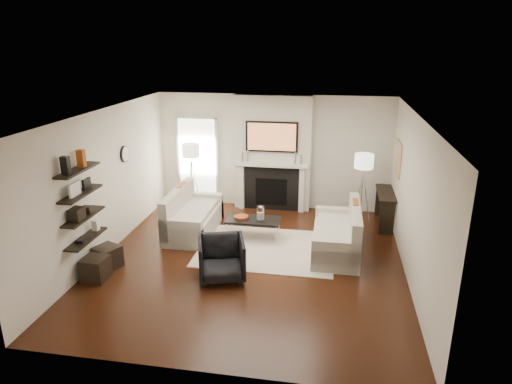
% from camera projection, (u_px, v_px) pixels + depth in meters
% --- Properties ---
extents(room_envelope, '(6.00, 6.00, 6.00)m').
position_uv_depth(room_envelope, '(250.00, 192.00, 7.97)').
color(room_envelope, black).
rests_on(room_envelope, ground).
extents(chimney_breast, '(1.80, 0.25, 2.70)m').
position_uv_depth(chimney_breast, '(272.00, 153.00, 10.66)').
color(chimney_breast, silver).
rests_on(chimney_breast, floor).
extents(fireplace_surround, '(1.30, 0.02, 1.04)m').
position_uv_depth(fireplace_surround, '(271.00, 189.00, 10.79)').
color(fireplace_surround, black).
rests_on(fireplace_surround, floor).
extents(firebox, '(0.75, 0.02, 0.65)m').
position_uv_depth(firebox, '(271.00, 192.00, 10.81)').
color(firebox, black).
rests_on(firebox, floor).
extents(mantel_pilaster_l, '(0.12, 0.08, 1.10)m').
position_uv_depth(mantel_pilaster_l, '(241.00, 187.00, 10.87)').
color(mantel_pilaster_l, white).
rests_on(mantel_pilaster_l, floor).
extents(mantel_pilaster_r, '(0.12, 0.08, 1.10)m').
position_uv_depth(mantel_pilaster_r, '(302.00, 190.00, 10.64)').
color(mantel_pilaster_r, white).
rests_on(mantel_pilaster_r, floor).
extents(mantel_shelf, '(1.70, 0.18, 0.07)m').
position_uv_depth(mantel_shelf, '(271.00, 165.00, 10.56)').
color(mantel_shelf, white).
rests_on(mantel_shelf, chimney_breast).
extents(tv_body, '(1.20, 0.06, 0.70)m').
position_uv_depth(tv_body, '(272.00, 137.00, 10.37)').
color(tv_body, black).
rests_on(tv_body, chimney_breast).
extents(tv_screen, '(1.10, 0.00, 0.62)m').
position_uv_depth(tv_screen, '(272.00, 137.00, 10.34)').
color(tv_screen, '#BF723F').
rests_on(tv_screen, tv_body).
extents(candlestick_l_tall, '(0.04, 0.04, 0.30)m').
position_uv_depth(candlestick_l_tall, '(248.00, 156.00, 10.60)').
color(candlestick_l_tall, silver).
rests_on(candlestick_l_tall, mantel_shelf).
extents(candlestick_l_short, '(0.04, 0.04, 0.24)m').
position_uv_depth(candlestick_l_short, '(243.00, 157.00, 10.63)').
color(candlestick_l_short, silver).
rests_on(candlestick_l_short, mantel_shelf).
extents(candlestick_r_tall, '(0.04, 0.04, 0.30)m').
position_uv_depth(candlestick_r_tall, '(295.00, 158.00, 10.42)').
color(candlestick_r_tall, silver).
rests_on(candlestick_r_tall, mantel_shelf).
extents(candlestick_r_short, '(0.04, 0.04, 0.24)m').
position_uv_depth(candlestick_r_short, '(301.00, 160.00, 10.41)').
color(candlestick_r_short, silver).
rests_on(candlestick_r_short, mantel_shelf).
extents(hallway_panel, '(0.90, 0.02, 2.10)m').
position_uv_depth(hallway_panel, '(198.00, 161.00, 11.15)').
color(hallway_panel, white).
rests_on(hallway_panel, floor).
extents(door_trim_l, '(0.06, 0.06, 2.16)m').
position_uv_depth(door_trim_l, '(179.00, 161.00, 11.21)').
color(door_trim_l, white).
rests_on(door_trim_l, floor).
extents(door_trim_r, '(0.06, 0.06, 2.16)m').
position_uv_depth(door_trim_r, '(217.00, 162.00, 11.05)').
color(door_trim_r, white).
rests_on(door_trim_r, floor).
extents(door_trim_top, '(1.02, 0.06, 0.06)m').
position_uv_depth(door_trim_top, '(196.00, 117.00, 10.79)').
color(door_trim_top, white).
rests_on(door_trim_top, wall_back).
extents(rug, '(2.60, 2.00, 0.01)m').
position_uv_depth(rug, '(266.00, 249.00, 8.90)').
color(rug, beige).
rests_on(rug, floor).
extents(loveseat_left_base, '(0.85, 1.80, 0.42)m').
position_uv_depth(loveseat_left_base, '(194.00, 223.00, 9.62)').
color(loveseat_left_base, beige).
rests_on(loveseat_left_base, floor).
extents(loveseat_left_back, '(0.18, 1.80, 0.80)m').
position_uv_depth(loveseat_left_back, '(178.00, 208.00, 9.57)').
color(loveseat_left_back, beige).
rests_on(loveseat_left_back, floor).
extents(loveseat_left_arm_n, '(0.85, 0.18, 0.60)m').
position_uv_depth(loveseat_left_arm_n, '(181.00, 234.00, 8.84)').
color(loveseat_left_arm_n, beige).
rests_on(loveseat_left_arm_n, floor).
extents(loveseat_left_arm_s, '(0.85, 0.18, 0.60)m').
position_uv_depth(loveseat_left_arm_s, '(204.00, 206.00, 10.35)').
color(loveseat_left_arm_s, beige).
rests_on(loveseat_left_arm_s, floor).
extents(loveseat_left_cushion, '(0.63, 1.44, 0.10)m').
position_uv_depth(loveseat_left_cushion, '(196.00, 211.00, 9.53)').
color(loveseat_left_cushion, beige).
rests_on(loveseat_left_cushion, loveseat_left_base).
extents(pillow_left_orange, '(0.10, 0.42, 0.42)m').
position_uv_depth(pillow_left_orange, '(182.00, 194.00, 9.79)').
color(pillow_left_orange, '#9B4613').
rests_on(pillow_left_orange, loveseat_left_cushion).
extents(pillow_left_charcoal, '(0.10, 0.40, 0.40)m').
position_uv_depth(pillow_left_charcoal, '(173.00, 204.00, 9.23)').
color(pillow_left_charcoal, black).
rests_on(pillow_left_charcoal, loveseat_left_cushion).
extents(loveseat_right_base, '(0.85, 1.80, 0.42)m').
position_uv_depth(loveseat_right_base, '(336.00, 242.00, 8.71)').
color(loveseat_right_base, beige).
rests_on(loveseat_right_base, floor).
extents(loveseat_right_back, '(0.18, 1.80, 0.80)m').
position_uv_depth(loveseat_right_back, '(355.00, 228.00, 8.56)').
color(loveseat_right_back, beige).
rests_on(loveseat_right_back, floor).
extents(loveseat_right_arm_n, '(0.85, 0.18, 0.60)m').
position_uv_depth(loveseat_right_arm_n, '(336.00, 256.00, 7.93)').
color(loveseat_right_arm_n, beige).
rests_on(loveseat_right_arm_n, floor).
extents(loveseat_right_arm_s, '(0.85, 0.18, 0.60)m').
position_uv_depth(loveseat_right_arm_s, '(336.00, 222.00, 9.44)').
color(loveseat_right_arm_s, beige).
rests_on(loveseat_right_arm_s, floor).
extents(loveseat_right_cushion, '(0.63, 1.44, 0.10)m').
position_uv_depth(loveseat_right_cushion, '(334.00, 229.00, 8.64)').
color(loveseat_right_cushion, beige).
rests_on(loveseat_right_cushion, loveseat_right_base).
extents(pillow_right_orange, '(0.10, 0.42, 0.42)m').
position_uv_depth(pillow_right_orange, '(355.00, 212.00, 8.77)').
color(pillow_right_orange, '#9B4613').
rests_on(pillow_right_orange, loveseat_right_cushion).
extents(pillow_right_charcoal, '(0.10, 0.40, 0.40)m').
position_uv_depth(pillow_right_charcoal, '(356.00, 224.00, 8.22)').
color(pillow_right_charcoal, black).
rests_on(pillow_right_charcoal, loveseat_right_cushion).
extents(coffee_table, '(1.10, 0.55, 0.04)m').
position_uv_depth(coffee_table, '(253.00, 220.00, 9.26)').
color(coffee_table, black).
rests_on(coffee_table, floor).
extents(coffee_leg_nw, '(0.02, 0.02, 0.38)m').
position_uv_depth(coffee_leg_nw, '(227.00, 232.00, 9.20)').
color(coffee_leg_nw, silver).
rests_on(coffee_leg_nw, floor).
extents(coffee_leg_ne, '(0.02, 0.02, 0.38)m').
position_uv_depth(coffee_leg_ne, '(276.00, 235.00, 9.04)').
color(coffee_leg_ne, silver).
rests_on(coffee_leg_ne, floor).
extents(coffee_leg_sw, '(0.02, 0.02, 0.38)m').
position_uv_depth(coffee_leg_sw, '(232.00, 224.00, 9.61)').
color(coffee_leg_sw, silver).
rests_on(coffee_leg_sw, floor).
extents(coffee_leg_se, '(0.02, 0.02, 0.38)m').
position_uv_depth(coffee_leg_se, '(279.00, 227.00, 9.45)').
color(coffee_leg_se, silver).
rests_on(coffee_leg_se, floor).
extents(hurricane_glass, '(0.15, 0.15, 0.27)m').
position_uv_depth(hurricane_glass, '(261.00, 213.00, 9.18)').
color(hurricane_glass, white).
rests_on(hurricane_glass, coffee_table).
extents(hurricane_candle, '(0.11, 0.11, 0.16)m').
position_uv_depth(hurricane_candle, '(261.00, 216.00, 9.20)').
color(hurricane_candle, white).
rests_on(hurricane_candle, coffee_table).
extents(copper_bowl, '(0.30, 0.30, 0.05)m').
position_uv_depth(copper_bowl, '(241.00, 217.00, 9.28)').
color(copper_bowl, '#B64B1E').
rests_on(copper_bowl, coffee_table).
extents(armchair, '(0.94, 0.90, 0.79)m').
position_uv_depth(armchair, '(221.00, 257.00, 7.71)').
color(armchair, black).
rests_on(armchair, floor).
extents(lamp_left_post, '(0.02, 0.02, 1.20)m').
position_uv_depth(lamp_left_post, '(192.00, 185.00, 10.79)').
color(lamp_left_post, silver).
rests_on(lamp_left_post, floor).
extents(lamp_left_shade, '(0.40, 0.40, 0.30)m').
position_uv_depth(lamp_left_shade, '(191.00, 150.00, 10.52)').
color(lamp_left_shade, white).
rests_on(lamp_left_shade, lamp_left_post).
extents(lamp_left_leg_a, '(0.25, 0.02, 1.23)m').
position_uv_depth(lamp_left_leg_a, '(197.00, 186.00, 10.78)').
color(lamp_left_leg_a, silver).
rests_on(lamp_left_leg_a, floor).
extents(lamp_left_leg_b, '(0.14, 0.22, 1.23)m').
position_uv_depth(lamp_left_leg_b, '(191.00, 184.00, 10.89)').
color(lamp_left_leg_b, silver).
rests_on(lamp_left_leg_b, floor).
extents(lamp_left_leg_c, '(0.14, 0.22, 1.23)m').
position_uv_depth(lamp_left_leg_c, '(189.00, 186.00, 10.71)').
color(lamp_left_leg_c, silver).
rests_on(lamp_left_leg_c, floor).
extents(lamp_right_post, '(0.02, 0.02, 1.20)m').
position_uv_depth(lamp_right_post, '(361.00, 199.00, 9.86)').
color(lamp_right_post, silver).
rests_on(lamp_right_post, floor).
extents(lamp_right_shade, '(0.40, 0.40, 0.30)m').
position_uv_depth(lamp_right_shade, '(364.00, 161.00, 9.59)').
color(lamp_right_shade, white).
rests_on(lamp_right_shade, lamp_right_post).
extents(lamp_right_leg_a, '(0.25, 0.02, 1.23)m').
position_uv_depth(lamp_right_leg_a, '(366.00, 199.00, 9.84)').
color(lamp_right_leg_a, silver).
rests_on(lamp_right_leg_a, floor).
extents(lamp_right_leg_b, '(0.14, 0.22, 1.23)m').
position_uv_depth(lamp_right_leg_b, '(358.00, 198.00, 9.96)').
color(lamp_right_leg_b, silver).
rests_on(lamp_right_leg_b, floor).
extents(lamp_right_leg_c, '(0.14, 0.22, 1.23)m').
position_uv_depth(lamp_right_leg_c, '(359.00, 200.00, 9.78)').
color(lamp_right_leg_c, silver).
rests_on(lamp_right_leg_c, floor).
extents(console_top, '(0.35, 1.20, 0.04)m').
position_uv_depth(console_top, '(386.00, 193.00, 9.85)').
color(console_top, black).
rests_on(console_top, floor).
extents(console_leg_n, '(0.30, 0.04, 0.71)m').
position_uv_depth(console_leg_n, '(387.00, 219.00, 9.45)').
color(console_leg_n, black).
rests_on(console_leg_n, floor).
extents(console_leg_s, '(0.30, 0.04, 0.71)m').
position_uv_depth(console_leg_s, '(382.00, 201.00, 10.48)').
color(console_leg_s, black).
rests_on(console_leg_s, floor).
extents(wall_art, '(0.03, 0.70, 0.70)m').
position_uv_depth(wall_art, '(398.00, 159.00, 9.38)').
color(wall_art, tan).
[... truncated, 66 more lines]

